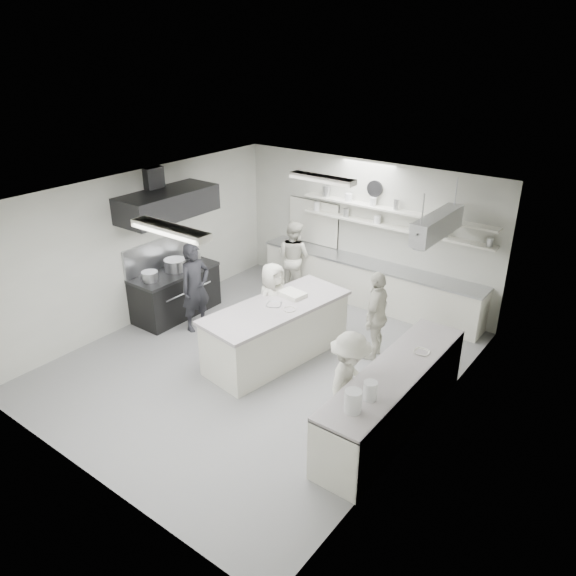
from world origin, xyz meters
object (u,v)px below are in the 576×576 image
Objects in this scene: back_counter at (367,283)px; right_counter at (393,399)px; cook_back at (294,258)px; prep_island at (277,333)px; stove at (176,294)px; cook_stove at (195,287)px.

right_counter is at bearing -55.35° from back_counter.
back_counter is 4.13m from right_counter.
cook_back is (-3.94, 2.90, 0.36)m from right_counter.
right_counter is 4.91m from cook_back.
prep_island reaches higher than back_counter.
back_counter reaches higher than stove.
stove is 0.93m from cook_stove.
stove is at bearing 59.10° from cook_back.
prep_island is 1.52× the size of cook_stove.
prep_island is 1.95m from cook_stove.
cook_back reaches higher than stove.
stove is 4.03m from back_counter.
cook_stove is at bearing 77.17° from cook_back.
prep_island is 1.60× the size of cook_back.
back_counter is at bearing 43.99° from stove.
cook_stove reaches higher than back_counter.
back_counter is 2.91m from prep_island.
cook_stove is at bearing 174.64° from right_counter.
cook_back is (1.31, 2.30, 0.38)m from stove.
stove is 5.28m from right_counter.
cook_stove is 1.05× the size of cook_back.
stove is 1.08× the size of cook_back.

